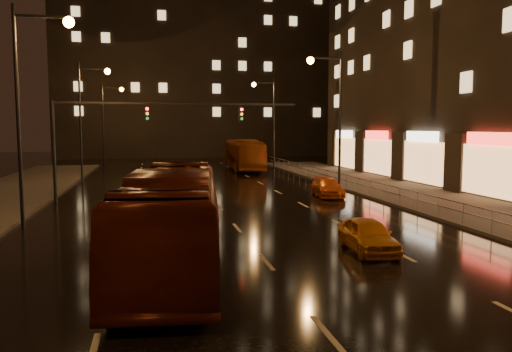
{
  "coord_description": "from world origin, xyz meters",
  "views": [
    {
      "loc": [
        -3.73,
        -12.19,
        4.56
      ],
      "look_at": [
        0.62,
        8.7,
        2.5
      ],
      "focal_mm": 35.0,
      "sensor_mm": 36.0,
      "label": 1
    }
  ],
  "objects_px": {
    "taxi_far": "(327,187)",
    "bus_red": "(173,219)",
    "taxi_near": "(368,235)",
    "bus_curb": "(244,155)"
  },
  "relations": [
    {
      "from": "bus_red",
      "to": "taxi_near",
      "type": "relative_size",
      "value": 3.18
    },
    {
      "from": "taxi_near",
      "to": "bus_red",
      "type": "bearing_deg",
      "value": -170.33
    },
    {
      "from": "bus_red",
      "to": "bus_curb",
      "type": "height_order",
      "value": "bus_curb"
    },
    {
      "from": "taxi_near",
      "to": "taxi_far",
      "type": "distance_m",
      "value": 15.06
    },
    {
      "from": "bus_red",
      "to": "taxi_near",
      "type": "xyz_separation_m",
      "value": [
        7.11,
        0.66,
        -1.0
      ]
    },
    {
      "from": "bus_curb",
      "to": "bus_red",
      "type": "bearing_deg",
      "value": -102.33
    },
    {
      "from": "bus_red",
      "to": "bus_curb",
      "type": "distance_m",
      "value": 38.13
    },
    {
      "from": "bus_red",
      "to": "taxi_far",
      "type": "relative_size",
      "value": 2.84
    },
    {
      "from": "taxi_far",
      "to": "bus_red",
      "type": "bearing_deg",
      "value": -119.32
    },
    {
      "from": "bus_curb",
      "to": "taxi_near",
      "type": "xyz_separation_m",
      "value": [
        -2.0,
        -36.37,
        -1.03
      ]
    }
  ]
}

